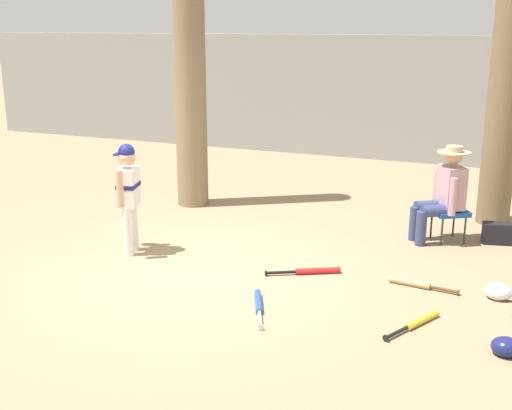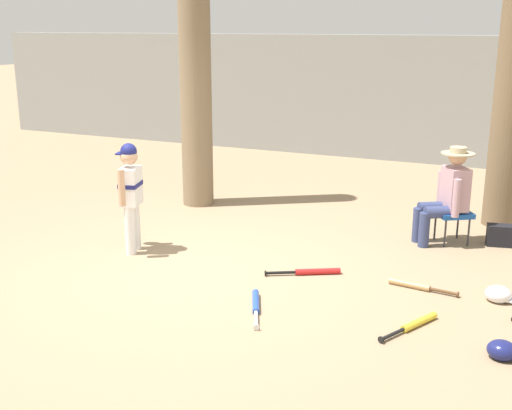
# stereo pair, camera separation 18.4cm
# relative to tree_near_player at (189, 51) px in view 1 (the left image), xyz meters

# --- Properties ---
(ground_plane) EXTENTS (60.00, 60.00, 0.00)m
(ground_plane) POSITION_rel_tree_near_player_xyz_m (1.35, -2.51, -2.25)
(ground_plane) COLOR #937A5B
(concrete_back_wall) EXTENTS (18.00, 0.36, 2.42)m
(concrete_back_wall) POSITION_rel_tree_near_player_xyz_m (1.35, 4.51, -1.04)
(concrete_back_wall) COLOR gray
(concrete_back_wall) RESTS_ON ground
(tree_near_player) EXTENTS (0.70, 0.70, 5.21)m
(tree_near_player) POSITION_rel_tree_near_player_xyz_m (0.00, 0.00, 0.00)
(tree_near_player) COLOR #7F6B51
(tree_near_player) RESTS_ON ground
(tree_behind_spectator) EXTENTS (0.62, 0.62, 5.58)m
(tree_behind_spectator) POSITION_rel_tree_near_player_xyz_m (4.21, 0.75, 0.24)
(tree_behind_spectator) COLOR brown
(tree_behind_spectator) RESTS_ON ground
(young_ballplayer) EXTENTS (0.43, 0.57, 1.31)m
(young_ballplayer) POSITION_rel_tree_near_player_xyz_m (0.33, -2.18, -1.51)
(young_ballplayer) COLOR white
(young_ballplayer) RESTS_ON ground
(folding_stool) EXTENTS (0.55, 0.55, 0.41)m
(folding_stool) POSITION_rel_tree_near_player_xyz_m (3.74, -0.30, -1.89)
(folding_stool) COLOR #194C9E
(folding_stool) RESTS_ON ground
(seated_spectator) EXTENTS (0.66, 0.58, 1.20)m
(seated_spectator) POSITION_rel_tree_near_player_xyz_m (3.66, -0.36, -1.61)
(seated_spectator) COLOR navy
(seated_spectator) RESTS_ON ground
(handbag_beside_stool) EXTENTS (0.37, 0.25, 0.26)m
(handbag_beside_stool) POSITION_rel_tree_near_player_xyz_m (4.32, -0.17, -2.12)
(handbag_beside_stool) COLOR black
(handbag_beside_stool) RESTS_ON ground
(bat_yellow_trainer) EXTENTS (0.39, 0.72, 0.07)m
(bat_yellow_trainer) POSITION_rel_tree_near_player_xyz_m (3.80, -2.84, -2.22)
(bat_yellow_trainer) COLOR yellow
(bat_yellow_trainer) RESTS_ON ground
(bat_red_barrel) EXTENTS (0.75, 0.46, 0.07)m
(bat_red_barrel) POSITION_rel_tree_near_player_xyz_m (2.53, -2.02, -2.22)
(bat_red_barrel) COLOR red
(bat_red_barrel) RESTS_ON ground
(bat_blue_youth) EXTENTS (0.39, 0.73, 0.07)m
(bat_blue_youth) POSITION_rel_tree_near_player_xyz_m (2.33, -3.05, -2.22)
(bat_blue_youth) COLOR #2347AD
(bat_blue_youth) RESTS_ON ground
(bat_wood_tan) EXTENTS (0.71, 0.14, 0.07)m
(bat_wood_tan) POSITION_rel_tree_near_player_xyz_m (3.62, -1.95, -2.22)
(bat_wood_tan) COLOR tan
(bat_wood_tan) RESTS_ON ground
(batting_helmet_white) EXTENTS (0.30, 0.23, 0.17)m
(batting_helmet_white) POSITION_rel_tree_near_player_xyz_m (4.43, -1.94, -2.18)
(batting_helmet_white) COLOR silver
(batting_helmet_white) RESTS_ON ground
(batting_helmet_navy) EXTENTS (0.28, 0.22, 0.16)m
(batting_helmet_navy) POSITION_rel_tree_near_player_xyz_m (4.55, -3.11, -2.18)
(batting_helmet_navy) COLOR navy
(batting_helmet_navy) RESTS_ON ground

